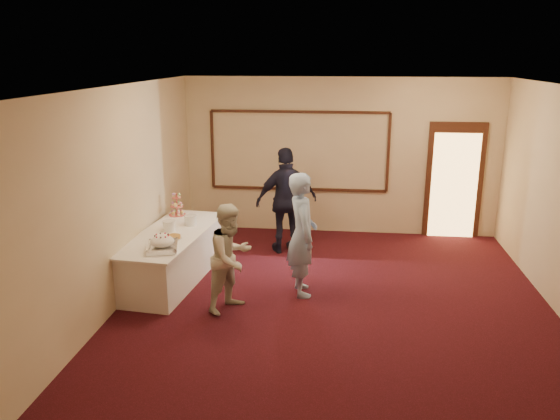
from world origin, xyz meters
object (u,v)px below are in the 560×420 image
object	(u,v)px
pavlova_tray	(162,243)
cupcake_stand	(177,207)
buffet_table	(173,256)
guest	(287,201)
plate_stack_a	(169,226)
man	(302,234)
tart	(173,237)
woman	(231,258)
plate_stack_b	(190,220)

from	to	relation	value
pavlova_tray	cupcake_stand	bearing A→B (deg)	100.04
buffet_table	guest	distance (m)	2.26
cupcake_stand	plate_stack_a	distance (m)	0.87
buffet_table	man	size ratio (longest dim) A/B	1.40
plate_stack_a	tart	distance (m)	0.40
plate_stack_a	woman	world-z (taller)	woman
cupcake_stand	plate_stack_a	xyz separation A→B (m)	(0.14, -0.86, -0.06)
plate_stack_b	cupcake_stand	bearing A→B (deg)	125.44
buffet_table	man	xyz separation A→B (m)	(2.02, -0.26, 0.52)
plate_stack_b	woman	xyz separation A→B (m)	(0.92, -1.29, -0.10)
man	woman	bearing A→B (deg)	110.04
tart	man	size ratio (longest dim) A/B	0.14
buffet_table	plate_stack_a	distance (m)	0.47
cupcake_stand	tart	distance (m)	1.26
man	guest	world-z (taller)	guest
buffet_table	guest	xyz separation A→B (m)	(1.62, 1.48, 0.55)
buffet_table	plate_stack_b	size ratio (longest dim) A/B	12.85
guest	tart	bearing A→B (deg)	26.66
plate_stack_b	guest	world-z (taller)	guest
cupcake_stand	guest	world-z (taller)	guest
pavlova_tray	cupcake_stand	size ratio (longest dim) A/B	1.45
woman	buffet_table	bearing A→B (deg)	83.42
cupcake_stand	man	distance (m)	2.51
plate_stack_a	plate_stack_b	world-z (taller)	plate_stack_a
guest	cupcake_stand	bearing A→B (deg)	-6.05
buffet_table	man	world-z (taller)	man
woman	plate_stack_b	bearing A→B (deg)	67.60
plate_stack_b	woman	distance (m)	1.58
pavlova_tray	plate_stack_a	size ratio (longest dim) A/B	2.99
woman	cupcake_stand	bearing A→B (deg)	67.56
woman	tart	bearing A→B (deg)	90.58
buffet_table	plate_stack_b	xyz separation A→B (m)	(0.19, 0.40, 0.46)
buffet_table	plate_stack_b	distance (m)	0.64
plate_stack_b	man	world-z (taller)	man
guest	plate_stack_b	bearing A→B (deg)	14.26
pavlova_tray	guest	size ratio (longest dim) A/B	0.32
tart	woman	size ratio (longest dim) A/B	0.17
tart	man	xyz separation A→B (m)	(1.91, 0.02, 0.11)
buffet_table	guest	size ratio (longest dim) A/B	1.36
buffet_table	tart	distance (m)	0.51
plate_stack_a	guest	bearing A→B (deg)	40.15
buffet_table	woman	distance (m)	1.47
plate_stack_a	guest	world-z (taller)	guest
man	woman	xyz separation A→B (m)	(-0.91, -0.63, -0.16)
pavlova_tray	tart	xyz separation A→B (m)	(0.01, 0.46, -0.06)
cupcake_stand	tart	size ratio (longest dim) A/B	1.65
buffet_table	tart	bearing A→B (deg)	-66.98
man	tart	bearing A→B (deg)	76.15
pavlova_tray	plate_stack_b	xyz separation A→B (m)	(0.08, 1.14, -0.01)
plate_stack_a	tart	size ratio (longest dim) A/B	0.80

